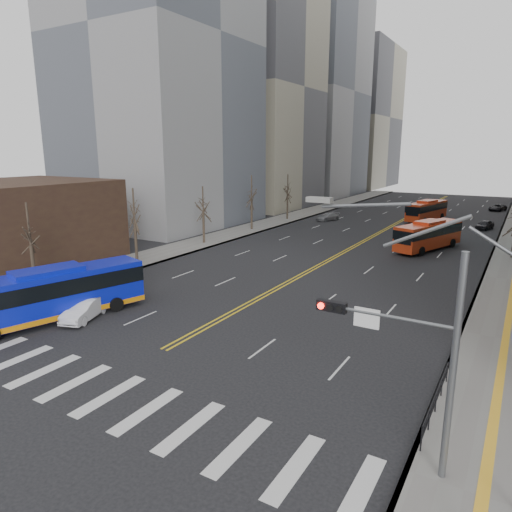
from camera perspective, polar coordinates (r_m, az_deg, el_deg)
ground at (r=23.66m, az=-19.87°, el=-15.37°), size 220.00×220.00×0.00m
sidewalk_left at (r=67.48m, az=0.85°, el=3.88°), size 5.00×130.00×0.15m
crosswalk at (r=23.66m, az=-19.87°, el=-15.36°), size 26.70×4.00×0.01m
centerline at (r=70.64m, az=16.73°, el=3.69°), size 0.55×100.00×0.01m
office_towers at (r=83.94m, az=20.42°, el=21.29°), size 83.00×134.00×58.00m
storefront at (r=49.76m, az=-28.91°, el=3.47°), size 14.00×18.00×8.00m
signal_mast at (r=16.26m, az=18.58°, el=-9.77°), size 5.37×0.37×9.39m
pedestrian_railing at (r=21.49m, az=21.61°, el=-16.10°), size 0.06×6.06×1.02m
street_trees at (r=53.32m, az=4.00°, el=6.57°), size 35.20×47.20×7.60m
blue_bus at (r=32.63m, az=-24.39°, el=-4.29°), size 5.90×12.46×3.55m
red_bus_near at (r=54.33m, az=20.78°, el=2.64°), size 5.69×10.61×3.32m
red_bus_far at (r=76.54m, az=20.56°, el=5.48°), size 4.60×10.52×3.27m
car_white at (r=32.44m, az=-20.62°, el=-6.27°), size 2.68×4.28×1.33m
car_dark_mid at (r=71.70m, az=26.68°, el=3.50°), size 2.49×4.12×1.31m
car_silver at (r=73.21m, az=8.98°, el=4.88°), size 3.06×4.48×1.21m
car_dark_far at (r=94.86m, az=27.97°, el=5.38°), size 3.14×4.73×1.21m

